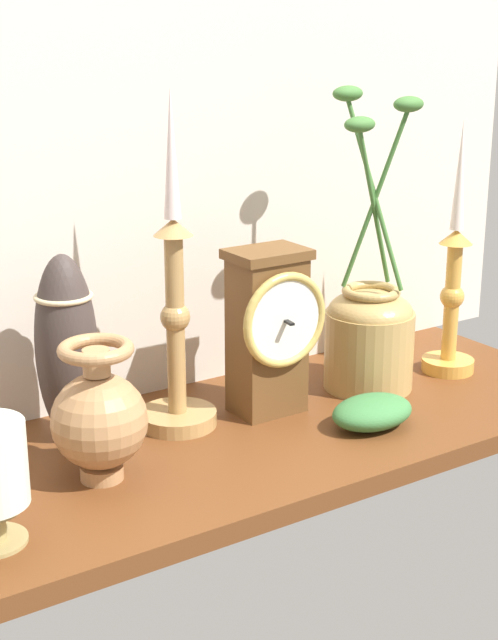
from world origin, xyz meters
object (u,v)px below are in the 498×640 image
at_px(brass_vase_jar, 369,328).
at_px(tall_ceramic_vase, 67,348).
at_px(candlestick_tall_left, 452,292).
at_px(mantel_clock, 269,329).
at_px(brass_vase_bulbous, 99,416).
at_px(candlestick_tall_center, 176,329).

relative_size(brass_vase_jar, tall_ceramic_vase, 1.77).
bearing_deg(tall_ceramic_vase, candlestick_tall_left, -8.42).
bearing_deg(mantel_clock, candlestick_tall_left, -3.28).
relative_size(mantel_clock, candlestick_tall_left, 0.60).
height_order(brass_vase_jar, tall_ceramic_vase, brass_vase_jar).
xyz_separation_m(brass_vase_bulbous, tall_ceramic_vase, (0.02, 0.12, 0.04)).
bearing_deg(brass_vase_jar, candlestick_tall_left, -6.06).
distance_m(candlestick_tall_left, tall_ceramic_vase, 0.54).
relative_size(brass_vase_bulbous, brass_vase_jar, 0.39).
distance_m(candlestick_tall_center, tall_ceramic_vase, 0.13).
bearing_deg(tall_ceramic_vase, brass_vase_bulbous, -97.49).
bearing_deg(tall_ceramic_vase, brass_vase_jar, -9.21).
bearing_deg(candlestick_tall_center, brass_vase_jar, -6.22).
relative_size(mantel_clock, candlestick_tall_center, 0.52).
relative_size(mantel_clock, brass_vase_bulbous, 1.35).
bearing_deg(brass_vase_bulbous, candlestick_tall_center, 30.26).
bearing_deg(mantel_clock, tall_ceramic_vase, 165.46).
bearing_deg(candlestick_tall_center, candlestick_tall_left, -6.17).
height_order(candlestick_tall_left, candlestick_tall_center, candlestick_tall_center).
xyz_separation_m(candlestick_tall_left, brass_vase_bulbous, (-0.55, -0.04, -0.04)).
relative_size(candlestick_tall_left, tall_ceramic_vase, 1.56).
bearing_deg(brass_vase_jar, tall_ceramic_vase, 170.79).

